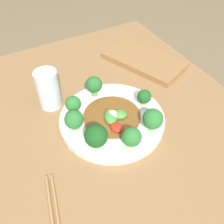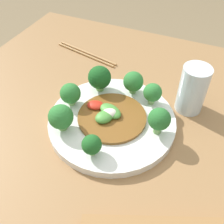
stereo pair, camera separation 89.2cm
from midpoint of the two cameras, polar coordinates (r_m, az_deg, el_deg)
table at (r=0.89m, az=15.73°, el=-41.88°), size 0.98×0.86×0.72m
plate at (r=0.52m, az=23.69°, el=-41.55°), size 0.30×0.30×0.02m
broccoli_northeast at (r=0.45m, az=8.73°, el=-47.66°), size 0.06×0.06×0.06m
broccoli_north at (r=0.48m, az=24.12°, el=-53.89°), size 0.04×0.04×0.05m
broccoli_southeast at (r=0.48m, az=17.52°, el=-29.76°), size 0.06×0.06×0.07m
broccoli_west at (r=0.52m, az=41.28°, el=-41.19°), size 0.05×0.05×0.07m
broccoli_south at (r=0.51m, az=27.60°, el=-29.08°), size 0.05×0.05×0.06m
broccoli_southwest at (r=0.52m, az=34.89°, el=-32.15°), size 0.05×0.05×0.06m
broccoli_east at (r=0.46m, az=9.01°, el=-37.43°), size 0.05×0.05×0.06m
stirfry_center at (r=0.50m, az=23.67°, el=-41.21°), size 0.16×0.16×0.02m
drinking_glass at (r=0.57m, az=43.98°, el=-28.32°), size 0.07×0.07×0.12m
chopsticks at (r=0.60m, az=7.38°, el=-13.42°), size 0.22×0.07×0.01m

